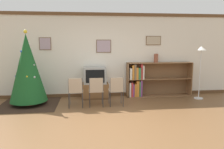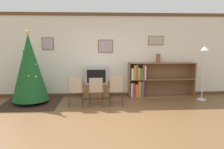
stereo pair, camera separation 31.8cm
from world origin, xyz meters
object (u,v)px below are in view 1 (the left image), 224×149
object	(u,v)px
tv_console	(95,91)
folding_chair_right	(116,89)
standing_lamp	(201,59)
television	(95,75)
folding_chair_center	(96,90)
bookshelf	(147,80)
christmas_tree	(27,68)
vase	(156,58)
folding_chair_left	(76,90)

from	to	relation	value
tv_console	folding_chair_right	size ratio (longest dim) A/B	1.04
standing_lamp	television	bearing A→B (deg)	172.35
folding_chair_center	tv_console	bearing A→B (deg)	90.00
bookshelf	standing_lamp	size ratio (longest dim) A/B	1.30
tv_console	folding_chair_center	xyz separation A→B (m)	(-0.00, -0.95, 0.23)
christmas_tree	standing_lamp	bearing A→B (deg)	0.76
folding_chair_center	christmas_tree	bearing A→B (deg)	166.89
television	standing_lamp	xyz separation A→B (m)	(3.26, -0.44, 0.53)
folding_chair_right	bookshelf	world-z (taller)	bookshelf
christmas_tree	folding_chair_right	bearing A→B (deg)	-10.22
television	vase	xyz separation A→B (m)	(1.99, 0.07, 0.52)
folding_chair_right	standing_lamp	world-z (taller)	standing_lamp
folding_chair_right	vase	xyz separation A→B (m)	(1.44, 1.02, 0.79)
tv_console	folding_chair_right	xyz separation A→B (m)	(0.56, -0.95, 0.23)
christmas_tree	television	xyz separation A→B (m)	(1.90, 0.51, -0.31)
folding_chair_right	tv_console	bearing A→B (deg)	120.35
tv_console	standing_lamp	bearing A→B (deg)	-7.69
tv_console	television	distance (m)	0.50
christmas_tree	bookshelf	distance (m)	3.71
television	vase	size ratio (longest dim) A/B	2.44
christmas_tree	bookshelf	size ratio (longest dim) A/B	0.98
folding_chair_center	standing_lamp	distance (m)	3.39
folding_chair_center	vase	distance (m)	2.38
christmas_tree	folding_chair_left	xyz separation A→B (m)	(1.35, -0.44, -0.58)
tv_console	bookshelf	bearing A→B (deg)	2.48
christmas_tree	folding_chair_center	xyz separation A→B (m)	(1.90, -0.44, -0.58)
bookshelf	folding_chair_right	bearing A→B (deg)	-138.53
folding_chair_left	vase	distance (m)	2.86
television	folding_chair_left	xyz separation A→B (m)	(-0.56, -0.95, -0.27)
bookshelf	vase	bearing A→B (deg)	-0.46
folding_chair_right	bookshelf	size ratio (longest dim) A/B	0.38
christmas_tree	folding_chair_right	size ratio (longest dim) A/B	2.56
tv_console	folding_chair_right	bearing A→B (deg)	-59.65
bookshelf	standing_lamp	distance (m)	1.77
tv_console	folding_chair_center	bearing A→B (deg)	-90.00
television	folding_chair_right	distance (m)	1.13
folding_chair_center	vase	bearing A→B (deg)	27.19
standing_lamp	tv_console	bearing A→B (deg)	172.31
tv_console	christmas_tree	bearing A→B (deg)	-165.04
vase	standing_lamp	world-z (taller)	standing_lamp
folding_chair_center	standing_lamp	size ratio (longest dim) A/B	0.50
tv_console	folding_chair_center	size ratio (longest dim) A/B	1.04
folding_chair_center	bookshelf	world-z (taller)	bookshelf
christmas_tree	folding_chair_left	world-z (taller)	christmas_tree
tv_console	television	bearing A→B (deg)	-90.00
folding_chair_right	vase	world-z (taller)	vase
vase	tv_console	bearing A→B (deg)	-177.92
folding_chair_right	vase	bearing A→B (deg)	35.50
standing_lamp	christmas_tree	bearing A→B (deg)	-179.24
folding_chair_left	folding_chair_center	distance (m)	0.56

